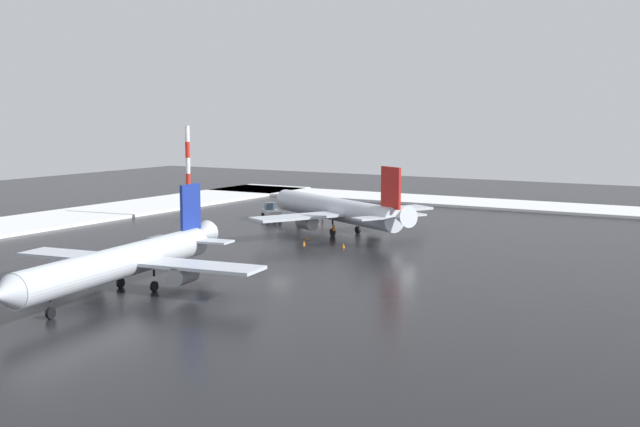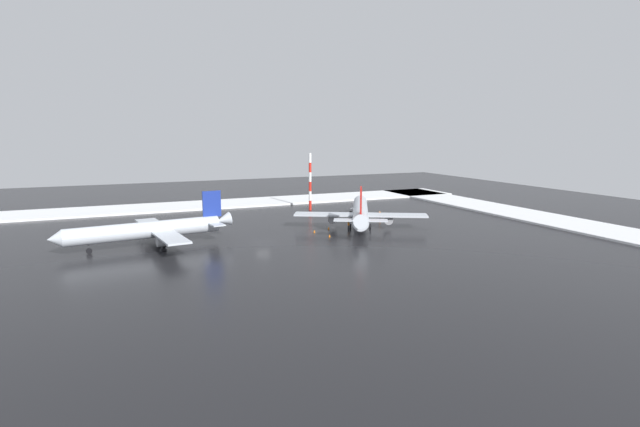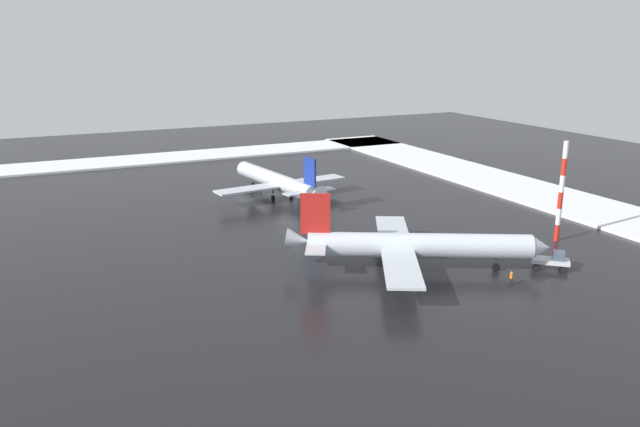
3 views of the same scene
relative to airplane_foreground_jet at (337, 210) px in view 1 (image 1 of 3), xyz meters
The scene contains 11 objects.
ground_plane 24.44m from the airplane_foreground_jet, 13.98° to the left, with size 240.00×240.00×0.00m, color black.
snow_bank_left 44.00m from the airplane_foreground_jet, behind, with size 14.00×116.00×0.46m, color white.
airplane_foreground_jet is the anchor object (origin of this frame).
airplane_parked_portside 42.92m from the airplane_foreground_jet, ahead, with size 31.25×26.03×9.28m.
pushback_tug 18.16m from the airplane_foreground_jet, 115.06° to the right, with size 4.72×4.88×2.50m.
ground_crew_beside_wing 4.38m from the airplane_foreground_jet, 20.91° to the left, with size 0.36×0.36×1.71m.
ground_crew_mid_apron 12.53m from the airplane_foreground_jet, 139.93° to the right, with size 0.36×0.36×1.71m.
antenna_mast 26.17m from the airplane_foreground_jet, 87.88° to the right, with size 0.70×0.70×14.72m.
traffic_cone_near_nose 12.57m from the airplane_foreground_jet, 32.82° to the left, with size 0.36×0.36×0.55m, color orange.
traffic_cone_mid_line 7.83m from the airplane_foreground_jet, ahead, with size 0.36×0.36×0.55m, color orange.
traffic_cone_wingtip_side 11.78m from the airplane_foreground_jet, ahead, with size 0.36×0.36×0.55m, color orange.
Camera 1 is at (73.05, 48.24, 16.79)m, focal length 45.00 mm.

